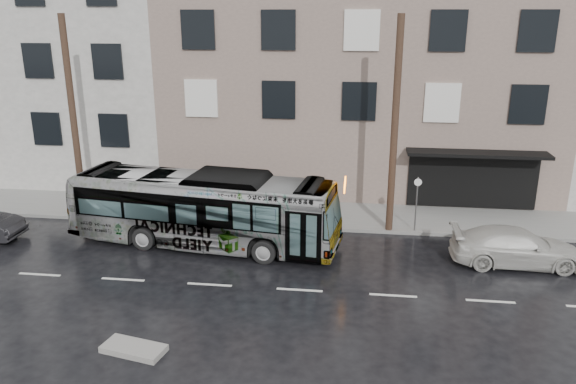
{
  "coord_description": "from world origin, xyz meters",
  "views": [
    {
      "loc": [
        4.99,
        -19.88,
        9.18
      ],
      "look_at": [
        2.17,
        2.5,
        1.94
      ],
      "focal_mm": 35.0,
      "sensor_mm": 36.0,
      "label": 1
    }
  ],
  "objects_px": {
    "sign_post": "(416,204)",
    "utility_pole_front": "(395,128)",
    "bus": "(203,209)",
    "utility_pole_rear": "(73,120)",
    "white_sedan": "(516,247)"
  },
  "relations": [
    {
      "from": "sign_post",
      "to": "bus",
      "type": "height_order",
      "value": "bus"
    },
    {
      "from": "utility_pole_rear",
      "to": "white_sedan",
      "type": "xyz_separation_m",
      "value": [
        18.62,
        -2.66,
        -3.95
      ]
    },
    {
      "from": "utility_pole_front",
      "to": "bus",
      "type": "relative_size",
      "value": 0.81
    },
    {
      "from": "white_sedan",
      "to": "sign_post",
      "type": "bearing_deg",
      "value": 52.34
    },
    {
      "from": "sign_post",
      "to": "utility_pole_front",
      "type": "bearing_deg",
      "value": 180.0
    },
    {
      "from": "sign_post",
      "to": "utility_pole_rear",
      "type": "bearing_deg",
      "value": 180.0
    },
    {
      "from": "utility_pole_front",
      "to": "utility_pole_rear",
      "type": "height_order",
      "value": "same"
    },
    {
      "from": "utility_pole_front",
      "to": "utility_pole_rear",
      "type": "distance_m",
      "value": 14.0
    },
    {
      "from": "white_sedan",
      "to": "utility_pole_rear",
      "type": "bearing_deg",
      "value": 81.23
    },
    {
      "from": "utility_pole_rear",
      "to": "bus",
      "type": "bearing_deg",
      "value": -19.82
    },
    {
      "from": "utility_pole_rear",
      "to": "white_sedan",
      "type": "bearing_deg",
      "value": -8.12
    },
    {
      "from": "utility_pole_front",
      "to": "utility_pole_rear",
      "type": "relative_size",
      "value": 1.0
    },
    {
      "from": "bus",
      "to": "white_sedan",
      "type": "relative_size",
      "value": 2.29
    },
    {
      "from": "bus",
      "to": "white_sedan",
      "type": "bearing_deg",
      "value": -83.98
    },
    {
      "from": "bus",
      "to": "sign_post",
      "type": "bearing_deg",
      "value": -67.56
    }
  ]
}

